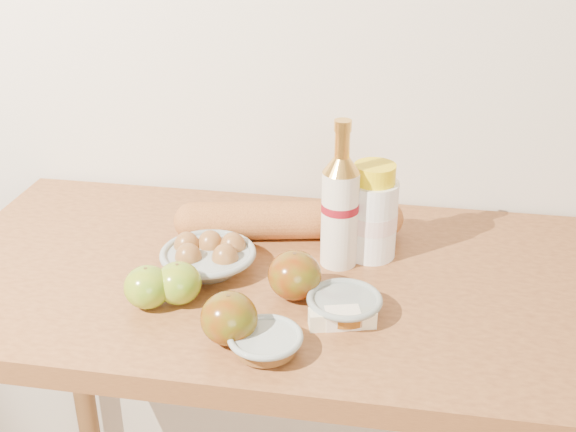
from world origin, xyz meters
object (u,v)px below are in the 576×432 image
object	(u,v)px
bourbon_bottle	(340,208)
cream_bottle	(373,214)
table	(291,334)
egg_bowl	(209,256)
baguette	(289,220)

from	to	relation	value
bourbon_bottle	cream_bottle	bearing A→B (deg)	24.44
table	egg_bowl	size ratio (longest dim) A/B	6.63
bourbon_bottle	cream_bottle	size ratio (longest dim) A/B	1.51
table	cream_bottle	distance (m)	0.25
table	egg_bowl	xyz separation A→B (m)	(-0.14, -0.01, 0.15)
bourbon_bottle	egg_bowl	world-z (taller)	bourbon_bottle
egg_bowl	baguette	distance (m)	0.18
bourbon_bottle	baguette	bearing A→B (deg)	130.52
baguette	cream_bottle	bearing A→B (deg)	-26.35
table	bourbon_bottle	size ratio (longest dim) A/B	4.73
baguette	table	bearing A→B (deg)	-90.26
cream_bottle	baguette	bearing A→B (deg)	170.48
table	egg_bowl	world-z (taller)	egg_bowl
table	baguette	bearing A→B (deg)	101.35
table	egg_bowl	bearing A→B (deg)	-176.09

